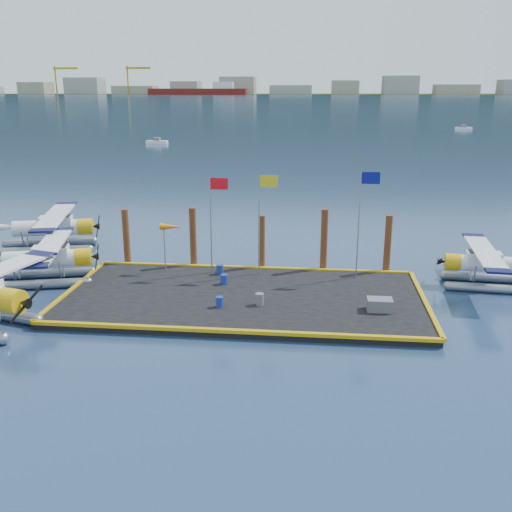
{
  "coord_description": "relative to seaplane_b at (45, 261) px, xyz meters",
  "views": [
    {
      "loc": [
        3.87,
        -29.95,
        11.67
      ],
      "look_at": [
        0.49,
        2.0,
        2.11
      ],
      "focal_mm": 40.0,
      "sensor_mm": 36.0,
      "label": 1
    }
  ],
  "objects": [
    {
      "name": "ground",
      "position": [
        12.49,
        -1.86,
        -1.41
      ],
      "size": [
        4000.0,
        4000.0,
        0.0
      ],
      "primitive_type": "plane",
      "color": "navy",
      "rests_on": "ground"
    },
    {
      "name": "dock",
      "position": [
        12.49,
        -1.86,
        -1.21
      ],
      "size": [
        20.0,
        10.0,
        0.4
      ],
      "primitive_type": "cube",
      "color": "black",
      "rests_on": "ground"
    },
    {
      "name": "dock_bumpers",
      "position": [
        12.49,
        -1.86,
        -0.92
      ],
      "size": [
        20.25,
        10.25,
        0.18
      ],
      "primitive_type": null,
      "color": "#C0930B",
      "rests_on": "dock"
    },
    {
      "name": "far_backdrop",
      "position": [
        252.4,
        1735.66,
        8.03
      ],
      "size": [
        3050.0,
        2050.0,
        810.0
      ],
      "color": "black",
      "rests_on": "ground"
    },
    {
      "name": "seaplane_b",
      "position": [
        0.0,
        0.0,
        0.0
      ],
      "size": [
        8.47,
        9.14,
        3.25
      ],
      "rotation": [
        0.0,
        0.0,
        -1.32
      ],
      "color": "gray",
      "rests_on": "ground"
    },
    {
      "name": "seaplane_c",
      "position": [
        -2.94,
        7.1,
        0.13
      ],
      "size": [
        9.25,
        10.0,
        3.55
      ],
      "rotation": [
        0.0,
        0.0,
        -1.33
      ],
      "color": "gray",
      "rests_on": "ground"
    },
    {
      "name": "seaplane_d",
      "position": [
        26.87,
        2.09,
        -0.09
      ],
      "size": [
        7.76,
        8.55,
        3.03
      ],
      "rotation": [
        0.0,
        0.0,
        1.49
      ],
      "color": "gray",
      "rests_on": "ground"
    },
    {
      "name": "drum_0",
      "position": [
        11.11,
        -0.17,
        -0.72
      ],
      "size": [
        0.42,
        0.42,
        0.6
      ],
      "primitive_type": "cylinder",
      "color": "navy",
      "rests_on": "dock"
    },
    {
      "name": "drum_1",
      "position": [
        13.54,
        -3.3,
        -0.69
      ],
      "size": [
        0.46,
        0.46,
        0.65
      ],
      "primitive_type": "cylinder",
      "color": "#5A5A5F",
      "rests_on": "dock"
    },
    {
      "name": "drum_3",
      "position": [
        11.45,
        -3.81,
        -0.73
      ],
      "size": [
        0.41,
        0.41,
        0.57
      ],
      "primitive_type": "cylinder",
      "color": "navy",
      "rests_on": "dock"
    },
    {
      "name": "drum_5",
      "position": [
        10.55,
        1.66,
        -0.71
      ],
      "size": [
        0.44,
        0.44,
        0.61
      ],
      "primitive_type": "cylinder",
      "color": "navy",
      "rests_on": "dock"
    },
    {
      "name": "crate",
      "position": [
        19.88,
        -3.44,
        -0.69
      ],
      "size": [
        1.31,
        0.87,
        0.65
      ],
      "primitive_type": "cube",
      "color": "#5A5A5F",
      "rests_on": "dock"
    },
    {
      "name": "flagpole_red",
      "position": [
        10.2,
        1.94,
        2.98
      ],
      "size": [
        1.14,
        0.08,
        6.0
      ],
      "color": "gray",
      "rests_on": "dock"
    },
    {
      "name": "flagpole_yellow",
      "position": [
        13.19,
        1.94,
        3.1
      ],
      "size": [
        1.14,
        0.08,
        6.2
      ],
      "color": "gray",
      "rests_on": "dock"
    },
    {
      "name": "flagpole_blue",
      "position": [
        19.19,
        1.94,
        3.27
      ],
      "size": [
        1.14,
        0.08,
        6.5
      ],
      "color": "gray",
      "rests_on": "dock"
    },
    {
      "name": "windsock",
      "position": [
        7.47,
        1.94,
        1.81
      ],
      "size": [
        1.4,
        0.44,
        3.12
      ],
      "color": "gray",
      "rests_on": "dock"
    },
    {
      "name": "piling_0",
      "position": [
        3.99,
        3.54,
        0.59
      ],
      "size": [
        0.44,
        0.44,
        4.0
      ],
      "primitive_type": "cylinder",
      "color": "#4D2816",
      "rests_on": "ground"
    },
    {
      "name": "piling_1",
      "position": [
        8.49,
        3.54,
        0.69
      ],
      "size": [
        0.44,
        0.44,
        4.2
      ],
      "primitive_type": "cylinder",
      "color": "#4D2816",
      "rests_on": "ground"
    },
    {
      "name": "piling_2",
      "position": [
        12.99,
        3.54,
        0.49
      ],
      "size": [
        0.44,
        0.44,
        3.8
      ],
      "primitive_type": "cylinder",
      "color": "#4D2816",
      "rests_on": "ground"
    },
    {
      "name": "piling_3",
      "position": [
        16.99,
        3.54,
        0.74
      ],
      "size": [
        0.44,
        0.44,
        4.3
      ],
      "primitive_type": "cylinder",
      "color": "#4D2816",
      "rests_on": "ground"
    },
    {
      "name": "piling_4",
      "position": [
        20.99,
        3.54,
        0.59
      ],
      "size": [
        0.44,
        0.44,
        4.0
      ],
      "primitive_type": "cylinder",
      "color": "#4D2816",
      "rests_on": "ground"
    }
  ]
}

